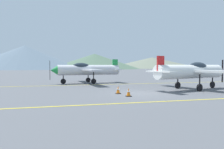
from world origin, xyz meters
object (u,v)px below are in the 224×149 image
(airplane_near, at_px, (193,71))
(traffic_cone_front, at_px, (118,90))
(traffic_cone_side, at_px, (129,92))
(airplane_mid, at_px, (86,70))

(airplane_near, distance_m, traffic_cone_front, 7.32)
(airplane_near, bearing_deg, traffic_cone_front, -171.51)
(airplane_near, relative_size, traffic_cone_side, 16.17)
(traffic_cone_front, xyz_separation_m, traffic_cone_side, (0.29, -1.54, 0.00))
(traffic_cone_front, bearing_deg, airplane_mid, 95.31)
(traffic_cone_side, bearing_deg, airplane_mid, 96.02)
(airplane_near, xyz_separation_m, traffic_cone_side, (-6.83, -2.60, -1.33))
(airplane_mid, bearing_deg, traffic_cone_front, -84.69)
(traffic_cone_front, height_order, traffic_cone_side, same)
(airplane_near, distance_m, airplane_mid, 12.15)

